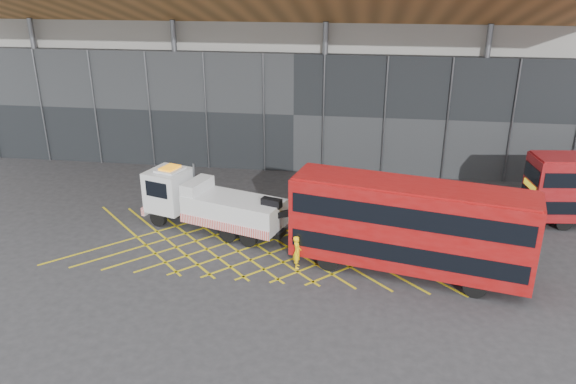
# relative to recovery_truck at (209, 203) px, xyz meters

# --- Properties ---
(ground_plane) EXTENTS (120.00, 120.00, 0.00)m
(ground_plane) POSITION_rel_recovery_truck_xyz_m (1.28, -1.55, -1.50)
(ground_plane) COLOR #2A2A2C
(road_markings) EXTENTS (19.96, 7.16, 0.01)m
(road_markings) POSITION_rel_recovery_truck_xyz_m (2.88, -1.55, -1.49)
(road_markings) COLOR gold
(road_markings) RESTS_ON ground_plane
(construction_building) EXTENTS (55.00, 23.97, 18.00)m
(construction_building) POSITION_rel_recovery_truck_xyz_m (3.20, 16.84, 7.48)
(construction_building) COLOR gray
(construction_building) RESTS_ON ground_plane
(recovery_truck) EXTENTS (9.22, 4.52, 3.24)m
(recovery_truck) POSITION_rel_recovery_truck_xyz_m (0.00, 0.00, 0.00)
(recovery_truck) COLOR black
(recovery_truck) RESTS_ON ground_plane
(bus_towed) EXTENTS (11.00, 4.78, 4.37)m
(bus_towed) POSITION_rel_recovery_truck_xyz_m (10.23, -3.25, 0.93)
(bus_towed) COLOR maroon
(bus_towed) RESTS_ON ground_plane
(worker) EXTENTS (0.47, 0.64, 1.62)m
(worker) POSITION_rel_recovery_truck_xyz_m (5.20, -3.52, -0.69)
(worker) COLOR yellow
(worker) RESTS_ON ground_plane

